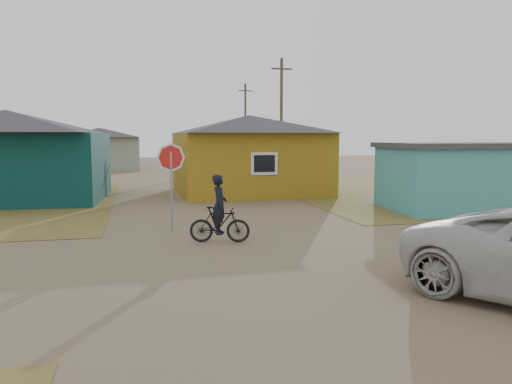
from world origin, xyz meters
TOP-DOWN VIEW (x-y plane):
  - ground at (0.00, 0.00)m, footprint 120.00×120.00m
  - grass_ne at (14.00, 13.00)m, footprint 20.00×18.00m
  - house_teal at (-8.50, 13.50)m, footprint 8.93×7.08m
  - house_yellow at (2.50, 14.00)m, footprint 7.72×6.76m
  - shed_turquoise at (9.50, 6.50)m, footprint 6.71×4.93m
  - house_pale_west at (-6.00, 34.00)m, footprint 7.04×6.15m
  - house_beige_east at (10.00, 40.00)m, footprint 6.95×6.05m
  - house_pale_north at (-14.00, 46.00)m, footprint 6.28×5.81m
  - utility_pole_near at (6.50, 22.00)m, footprint 1.40×0.20m
  - utility_pole_far at (7.50, 38.00)m, footprint 1.40×0.20m
  - stop_sign at (-1.99, 4.62)m, footprint 0.86×0.19m
  - cyclist at (-0.86, 2.68)m, footprint 1.68×0.85m

SIDE VIEW (x-z plane):
  - ground at x=0.00m, z-range 0.00..0.00m
  - grass_ne at x=14.00m, z-range 0.00..0.01m
  - cyclist at x=-0.86m, z-range -0.25..1.58m
  - shed_turquoise at x=9.50m, z-range 0.01..2.61m
  - house_pale_north at x=-14.00m, z-range 0.05..3.45m
  - house_pale_west at x=-6.00m, z-range 0.06..3.66m
  - house_beige_east at x=10.00m, z-range 0.06..3.66m
  - stop_sign at x=-1.99m, z-range 0.61..3.26m
  - house_yellow at x=2.50m, z-range 0.05..3.95m
  - house_teal at x=-8.50m, z-range 0.05..4.05m
  - utility_pole_near at x=6.50m, z-range 0.14..8.14m
  - utility_pole_far at x=7.50m, z-range 0.14..8.14m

